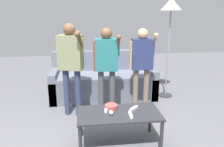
{
  "coord_description": "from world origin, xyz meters",
  "views": [
    {
      "loc": [
        -0.19,
        -2.85,
        1.69
      ],
      "look_at": [
        0.2,
        0.22,
        0.83
      ],
      "focal_mm": 35.51,
      "sensor_mm": 36.0,
      "label": 1
    }
  ],
  "objects_px": {
    "player_left": "(71,59)",
    "couch": "(103,81)",
    "player_center": "(107,61)",
    "game_remote_wand_far": "(134,108)",
    "coffee_table": "(119,116)",
    "game_remote_nunchuk": "(111,112)",
    "game_remote_wand_near": "(130,115)",
    "game_remote_wand_spare": "(106,109)",
    "snack_bowl": "(111,107)",
    "floor_lamp": "(171,10)",
    "player_right": "(142,60)"
  },
  "relations": [
    {
      "from": "couch",
      "to": "game_remote_nunchuk",
      "type": "xyz_separation_m",
      "value": [
        -0.05,
        -1.79,
        0.16
      ]
    },
    {
      "from": "player_center",
      "to": "game_remote_wand_spare",
      "type": "relative_size",
      "value": 9.2
    },
    {
      "from": "game_remote_nunchuk",
      "to": "game_remote_wand_far",
      "type": "distance_m",
      "value": 0.33
    },
    {
      "from": "game_remote_nunchuk",
      "to": "game_remote_wand_spare",
      "type": "relative_size",
      "value": 0.56
    },
    {
      "from": "player_left",
      "to": "couch",
      "type": "bearing_deg",
      "value": 54.3
    },
    {
      "from": "game_remote_wand_far",
      "to": "floor_lamp",
      "type": "bearing_deg",
      "value": 56.2
    },
    {
      "from": "floor_lamp",
      "to": "snack_bowl",
      "type": "bearing_deg",
      "value": -131.78
    },
    {
      "from": "floor_lamp",
      "to": "game_remote_wand_spare",
      "type": "xyz_separation_m",
      "value": [
        -1.39,
        -1.51,
        -1.25
      ]
    },
    {
      "from": "couch",
      "to": "snack_bowl",
      "type": "height_order",
      "value": "couch"
    },
    {
      "from": "game_remote_wand_far",
      "to": "player_left",
      "type": "bearing_deg",
      "value": 134.12
    },
    {
      "from": "game_remote_wand_far",
      "to": "game_remote_wand_spare",
      "type": "height_order",
      "value": "same"
    },
    {
      "from": "snack_bowl",
      "to": "player_left",
      "type": "bearing_deg",
      "value": 123.7
    },
    {
      "from": "game_remote_nunchuk",
      "to": "player_center",
      "type": "xyz_separation_m",
      "value": [
        0.05,
        0.99,
        0.44
      ]
    },
    {
      "from": "floor_lamp",
      "to": "game_remote_wand_near",
      "type": "distance_m",
      "value": 2.39
    },
    {
      "from": "couch",
      "to": "game_remote_wand_near",
      "type": "distance_m",
      "value": 1.88
    },
    {
      "from": "snack_bowl",
      "to": "player_center",
      "type": "xyz_separation_m",
      "value": [
        0.03,
        0.84,
        0.43
      ]
    },
    {
      "from": "coffee_table",
      "to": "player_left",
      "type": "relative_size",
      "value": 0.69
    },
    {
      "from": "couch",
      "to": "snack_bowl",
      "type": "xyz_separation_m",
      "value": [
        -0.03,
        -1.63,
        0.16
      ]
    },
    {
      "from": "player_center",
      "to": "coffee_table",
      "type": "bearing_deg",
      "value": -86.52
    },
    {
      "from": "player_center",
      "to": "game_remote_wand_far",
      "type": "xyz_separation_m",
      "value": [
        0.27,
        -0.89,
        -0.45
      ]
    },
    {
      "from": "player_right",
      "to": "game_remote_wand_far",
      "type": "relative_size",
      "value": 10.47
    },
    {
      "from": "floor_lamp",
      "to": "player_right",
      "type": "xyz_separation_m",
      "value": [
        -0.68,
        -0.59,
        -0.81
      ]
    },
    {
      "from": "couch",
      "to": "game_remote_wand_spare",
      "type": "bearing_deg",
      "value": -93.58
    },
    {
      "from": "game_remote_wand_near",
      "to": "snack_bowl",
      "type": "bearing_deg",
      "value": 132.2
    },
    {
      "from": "floor_lamp",
      "to": "game_remote_nunchuk",
      "type": "bearing_deg",
      "value": -129.34
    },
    {
      "from": "game_remote_wand_near",
      "to": "couch",
      "type": "bearing_deg",
      "value": 95.41
    },
    {
      "from": "coffee_table",
      "to": "floor_lamp",
      "type": "relative_size",
      "value": 0.55
    },
    {
      "from": "game_remote_wand_near",
      "to": "game_remote_wand_far",
      "type": "distance_m",
      "value": 0.2
    },
    {
      "from": "player_left",
      "to": "player_center",
      "type": "relative_size",
      "value": 1.05
    },
    {
      "from": "coffee_table",
      "to": "player_center",
      "type": "relative_size",
      "value": 0.73
    },
    {
      "from": "game_remote_wand_near",
      "to": "game_remote_wand_far",
      "type": "height_order",
      "value": "same"
    },
    {
      "from": "couch",
      "to": "player_center",
      "type": "xyz_separation_m",
      "value": [
        -0.01,
        -0.8,
        0.6
      ]
    },
    {
      "from": "coffee_table",
      "to": "game_remote_wand_spare",
      "type": "height_order",
      "value": "game_remote_wand_spare"
    },
    {
      "from": "player_center",
      "to": "game_remote_nunchuk",
      "type": "bearing_deg",
      "value": -92.72
    },
    {
      "from": "couch",
      "to": "game_remote_wand_far",
      "type": "height_order",
      "value": "couch"
    },
    {
      "from": "game_remote_wand_near",
      "to": "game_remote_wand_far",
      "type": "xyz_separation_m",
      "value": [
        0.09,
        0.18,
        0.0
      ]
    },
    {
      "from": "coffee_table",
      "to": "player_left",
      "type": "distance_m",
      "value": 1.27
    },
    {
      "from": "couch",
      "to": "snack_bowl",
      "type": "distance_m",
      "value": 1.64
    },
    {
      "from": "game_remote_wand_far",
      "to": "game_remote_wand_spare",
      "type": "relative_size",
      "value": 0.87
    },
    {
      "from": "snack_bowl",
      "to": "game_remote_nunchuk",
      "type": "xyz_separation_m",
      "value": [
        -0.02,
        -0.16,
        -0.01
      ]
    },
    {
      "from": "game_remote_nunchuk",
      "to": "floor_lamp",
      "type": "relative_size",
      "value": 0.05
    },
    {
      "from": "game_remote_wand_near",
      "to": "game_remote_wand_far",
      "type": "relative_size",
      "value": 1.17
    },
    {
      "from": "game_remote_nunchuk",
      "to": "floor_lamp",
      "type": "xyz_separation_m",
      "value": [
        1.34,
        1.63,
        1.24
      ]
    },
    {
      "from": "game_remote_wand_near",
      "to": "game_remote_wand_spare",
      "type": "xyz_separation_m",
      "value": [
        -0.28,
        0.19,
        0.0
      ]
    },
    {
      "from": "game_remote_nunchuk",
      "to": "player_left",
      "type": "bearing_deg",
      "value": 118.36
    },
    {
      "from": "snack_bowl",
      "to": "floor_lamp",
      "type": "height_order",
      "value": "floor_lamp"
    },
    {
      "from": "game_remote_wand_near",
      "to": "game_remote_wand_spare",
      "type": "distance_m",
      "value": 0.34
    },
    {
      "from": "game_remote_nunchuk",
      "to": "game_remote_wand_far",
      "type": "xyz_separation_m",
      "value": [
        0.32,
        0.11,
        -0.01
      ]
    },
    {
      "from": "coffee_table",
      "to": "game_remote_wand_near",
      "type": "height_order",
      "value": "game_remote_wand_near"
    },
    {
      "from": "player_right",
      "to": "couch",
      "type": "bearing_deg",
      "value": 128.47
    }
  ]
}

